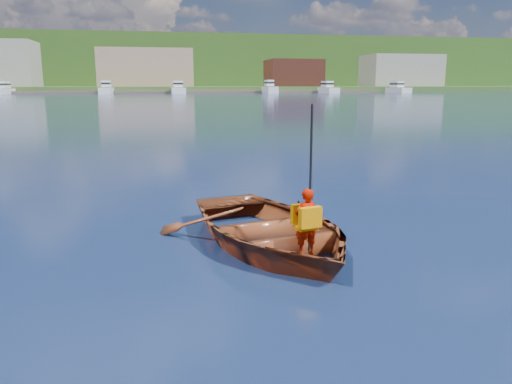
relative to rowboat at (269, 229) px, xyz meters
name	(u,v)px	position (x,y,z in m)	size (l,w,h in m)	color
ground	(185,252)	(-1.36, -0.11, -0.28)	(600.00, 600.00, 0.00)	#0F2349
rowboat	(269,229)	(0.00, 0.00, 0.00)	(3.89, 4.75, 0.86)	#7C3B0C
child_paddler	(306,220)	(0.37, -0.83, 0.35)	(0.41, 0.41, 2.19)	#9F1200
shoreline	(161,68)	(-1.36, 236.50, 10.04)	(400.00, 140.00, 22.00)	#315D24
dock	(130,92)	(-10.94, 147.89, 0.12)	(160.05, 9.05, 0.80)	brown
waterfront_buildings	(138,69)	(-9.10, 164.89, 7.46)	(202.00, 16.00, 14.00)	brown
marina_yachts	(170,89)	(0.80, 143.24, 1.06)	(140.00, 13.86, 4.23)	white
hillside_trees	(222,51)	(28.04, 241.20, 18.20)	(306.69, 79.46, 23.59)	#382314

